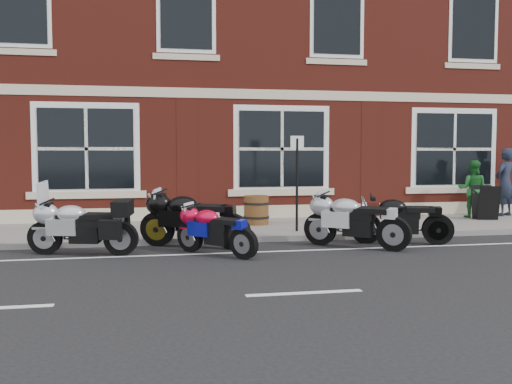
{
  "coord_description": "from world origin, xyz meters",
  "views": [
    {
      "loc": [
        -2.07,
        -10.25,
        1.88
      ],
      "look_at": [
        0.23,
        1.6,
        1.04
      ],
      "focal_mm": 40.0,
      "sensor_mm": 36.0,
      "label": 1
    }
  ],
  "objects_px": {
    "pedestrian_right": "(472,189)",
    "moto_sport_black": "(193,218)",
    "parking_sign": "(297,176)",
    "moto_naked_black": "(400,218)",
    "moto_touring_silver": "(80,225)",
    "a_board_sign": "(486,202)",
    "moto_sport_red": "(215,229)",
    "barrel_planter": "(256,210)",
    "moto_sport_silver": "(354,219)",
    "pedestrian_left": "(505,182)"
  },
  "relations": [
    {
      "from": "pedestrian_right",
      "to": "moto_sport_black",
      "type": "bearing_deg",
      "value": 53.44
    },
    {
      "from": "moto_sport_black",
      "to": "parking_sign",
      "type": "bearing_deg",
      "value": -40.07
    },
    {
      "from": "moto_naked_black",
      "to": "pedestrian_right",
      "type": "height_order",
      "value": "pedestrian_right"
    },
    {
      "from": "moto_touring_silver",
      "to": "a_board_sign",
      "type": "relative_size",
      "value": 2.23
    },
    {
      "from": "moto_sport_red",
      "to": "moto_naked_black",
      "type": "bearing_deg",
      "value": -34.81
    },
    {
      "from": "pedestrian_right",
      "to": "parking_sign",
      "type": "bearing_deg",
      "value": 51.46
    },
    {
      "from": "pedestrian_right",
      "to": "barrel_planter",
      "type": "height_order",
      "value": "pedestrian_right"
    },
    {
      "from": "moto_touring_silver",
      "to": "moto_naked_black",
      "type": "bearing_deg",
      "value": -74.74
    },
    {
      "from": "moto_touring_silver",
      "to": "barrel_planter",
      "type": "relative_size",
      "value": 2.88
    },
    {
      "from": "moto_sport_red",
      "to": "moto_naked_black",
      "type": "height_order",
      "value": "moto_naked_black"
    },
    {
      "from": "moto_naked_black",
      "to": "parking_sign",
      "type": "distance_m",
      "value": 2.43
    },
    {
      "from": "moto_sport_silver",
      "to": "pedestrian_left",
      "type": "relative_size",
      "value": 0.93
    },
    {
      "from": "moto_naked_black",
      "to": "pedestrian_left",
      "type": "distance_m",
      "value": 5.74
    },
    {
      "from": "pedestrian_left",
      "to": "a_board_sign",
      "type": "relative_size",
      "value": 2.07
    },
    {
      "from": "moto_touring_silver",
      "to": "parking_sign",
      "type": "bearing_deg",
      "value": -57.24
    },
    {
      "from": "moto_sport_black",
      "to": "pedestrian_right",
      "type": "height_order",
      "value": "pedestrian_right"
    },
    {
      "from": "parking_sign",
      "to": "a_board_sign",
      "type": "bearing_deg",
      "value": 11.52
    },
    {
      "from": "moto_touring_silver",
      "to": "moto_naked_black",
      "type": "relative_size",
      "value": 1.01
    },
    {
      "from": "pedestrian_right",
      "to": "parking_sign",
      "type": "height_order",
      "value": "parking_sign"
    },
    {
      "from": "moto_sport_black",
      "to": "parking_sign",
      "type": "xyz_separation_m",
      "value": [
        2.41,
        1.04,
        0.76
      ]
    },
    {
      "from": "moto_sport_red",
      "to": "pedestrian_left",
      "type": "bearing_deg",
      "value": -18.4
    },
    {
      "from": "moto_naked_black",
      "to": "pedestrian_right",
      "type": "relative_size",
      "value": 1.29
    },
    {
      "from": "pedestrian_left",
      "to": "parking_sign",
      "type": "height_order",
      "value": "parking_sign"
    },
    {
      "from": "moto_naked_black",
      "to": "barrel_planter",
      "type": "xyz_separation_m",
      "value": [
        -2.46,
        2.77,
        -0.06
      ]
    },
    {
      "from": "pedestrian_left",
      "to": "a_board_sign",
      "type": "bearing_deg",
      "value": 8.6
    },
    {
      "from": "moto_touring_silver",
      "to": "pedestrian_left",
      "type": "xyz_separation_m",
      "value": [
        10.97,
        3.32,
        0.51
      ]
    },
    {
      "from": "moto_touring_silver",
      "to": "pedestrian_right",
      "type": "distance_m",
      "value": 10.32
    },
    {
      "from": "pedestrian_left",
      "to": "parking_sign",
      "type": "bearing_deg",
      "value": -10.14
    },
    {
      "from": "barrel_planter",
      "to": "parking_sign",
      "type": "height_order",
      "value": "parking_sign"
    },
    {
      "from": "pedestrian_left",
      "to": "a_board_sign",
      "type": "distance_m",
      "value": 1.38
    },
    {
      "from": "moto_touring_silver",
      "to": "a_board_sign",
      "type": "distance_m",
      "value": 10.24
    },
    {
      "from": "moto_sport_red",
      "to": "moto_sport_silver",
      "type": "height_order",
      "value": "moto_sport_silver"
    },
    {
      "from": "a_board_sign",
      "to": "barrel_planter",
      "type": "relative_size",
      "value": 1.29
    },
    {
      "from": "moto_touring_silver",
      "to": "pedestrian_right",
      "type": "height_order",
      "value": "pedestrian_right"
    },
    {
      "from": "a_board_sign",
      "to": "barrel_planter",
      "type": "distance_m",
      "value": 6.07
    },
    {
      "from": "pedestrian_left",
      "to": "barrel_planter",
      "type": "height_order",
      "value": "pedestrian_left"
    },
    {
      "from": "moto_sport_red",
      "to": "pedestrian_right",
      "type": "relative_size",
      "value": 0.93
    },
    {
      "from": "barrel_planter",
      "to": "parking_sign",
      "type": "xyz_separation_m",
      "value": [
        0.66,
        -1.36,
        0.88
      ]
    },
    {
      "from": "moto_sport_silver",
      "to": "moto_naked_black",
      "type": "bearing_deg",
      "value": -36.49
    },
    {
      "from": "moto_touring_silver",
      "to": "pedestrian_right",
      "type": "relative_size",
      "value": 1.31
    },
    {
      "from": "moto_touring_silver",
      "to": "moto_sport_silver",
      "type": "bearing_deg",
      "value": -77.47
    },
    {
      "from": "barrel_planter",
      "to": "pedestrian_right",
      "type": "bearing_deg",
      "value": 2.77
    },
    {
      "from": "moto_touring_silver",
      "to": "pedestrian_left",
      "type": "bearing_deg",
      "value": -58.12
    },
    {
      "from": "moto_naked_black",
      "to": "parking_sign",
      "type": "height_order",
      "value": "parking_sign"
    },
    {
      "from": "moto_sport_silver",
      "to": "pedestrian_right",
      "type": "distance_m",
      "value": 5.69
    },
    {
      "from": "moto_touring_silver",
      "to": "pedestrian_left",
      "type": "relative_size",
      "value": 1.08
    },
    {
      "from": "moto_sport_silver",
      "to": "barrel_planter",
      "type": "xyz_separation_m",
      "value": [
        -1.38,
        3.03,
        -0.09
      ]
    },
    {
      "from": "moto_sport_black",
      "to": "pedestrian_left",
      "type": "height_order",
      "value": "pedestrian_left"
    },
    {
      "from": "moto_touring_silver",
      "to": "parking_sign",
      "type": "xyz_separation_m",
      "value": [
        4.51,
        1.44,
        0.8
      ]
    },
    {
      "from": "moto_sport_red",
      "to": "moto_sport_silver",
      "type": "relative_size",
      "value": 0.83
    }
  ]
}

